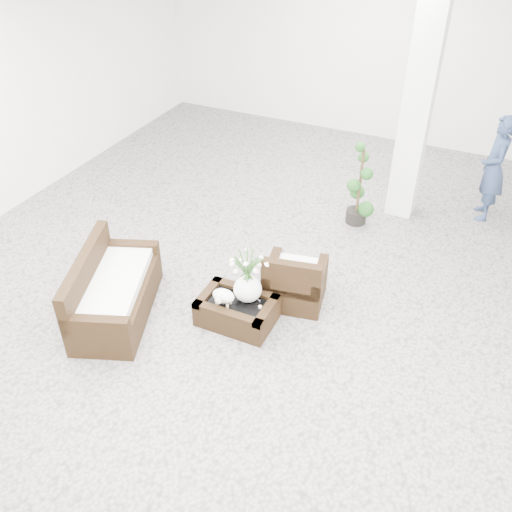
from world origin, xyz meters
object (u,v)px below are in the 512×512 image
at_px(coffee_table, 237,311).
at_px(armchair, 295,275).
at_px(topiary, 360,185).
at_px(loveseat, 115,286).

distance_m(coffee_table, armchair, 0.87).
relative_size(coffee_table, topiary, 0.69).
height_order(armchair, loveseat, loveseat).
relative_size(coffee_table, loveseat, 0.56).
height_order(coffee_table, topiary, topiary).
height_order(armchair, topiary, topiary).
bearing_deg(armchair, topiary, -105.32).
bearing_deg(coffee_table, loveseat, -160.82).
xyz_separation_m(coffee_table, loveseat, (-1.40, -0.49, 0.27)).
bearing_deg(topiary, armchair, -94.66).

